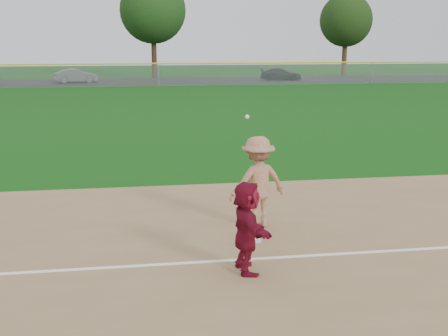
{
  "coord_description": "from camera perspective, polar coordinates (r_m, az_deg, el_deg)",
  "views": [
    {
      "loc": [
        -1.86,
        -10.69,
        4.15
      ],
      "look_at": [
        0.0,
        1.5,
        1.3
      ],
      "focal_mm": 45.0,
      "sensor_mm": 36.0,
      "label": 1
    }
  ],
  "objects": [
    {
      "name": "parking_asphalt",
      "position": [
        56.87,
        -6.87,
        8.75
      ],
      "size": [
        120.0,
        10.0,
        0.01
      ],
      "primitive_type": "cube",
      "color": "black",
      "rests_on": "ground"
    },
    {
      "name": "tree_2",
      "position": [
        62.28,
        -7.24,
        15.6
      ],
      "size": [
        7.0,
        7.0,
        10.58
      ],
      "color": "#342012",
      "rests_on": "ground"
    },
    {
      "name": "tree_3",
      "position": [
        67.85,
        12.29,
        14.44
      ],
      "size": [
        6.0,
        6.0,
        9.19
      ],
      "color": "#3A2715",
      "rests_on": "ground"
    },
    {
      "name": "first_base_play",
      "position": [
        12.46,
        3.46,
        -1.43
      ],
      "size": [
        1.48,
        1.08,
        2.6
      ],
      "color": "gray",
      "rests_on": "infield_dirt"
    },
    {
      "name": "car_mid",
      "position": [
        56.19,
        -14.82,
        9.05
      ],
      "size": [
        4.24,
        2.44,
        1.32
      ],
      "primitive_type": "imported",
      "rotation": [
        0.0,
        0.0,
        1.85
      ],
      "color": "#53555A",
      "rests_on": "parking_asphalt"
    },
    {
      "name": "foul_line",
      "position": [
        10.88,
        1.86,
        -9.28
      ],
      "size": [
        60.0,
        0.1,
        0.01
      ],
      "primitive_type": "cube",
      "color": "white",
      "rests_on": "infield_dirt"
    },
    {
      "name": "outfield_fence",
      "position": [
        50.77,
        -6.69,
        10.47
      ],
      "size": [
        110.0,
        0.12,
        110.0
      ],
      "color": "#999EA0",
      "rests_on": "ground"
    },
    {
      "name": "car_right",
      "position": [
        58.23,
        5.78,
        9.48
      ],
      "size": [
        4.45,
        2.62,
        1.21
      ],
      "primitive_type": "imported",
      "rotation": [
        0.0,
        0.0,
        1.34
      ],
      "color": "black",
      "rests_on": "parking_asphalt"
    },
    {
      "name": "first_base",
      "position": [
        11.84,
        2.72,
        -7.21
      ],
      "size": [
        0.38,
        0.38,
        0.08
      ],
      "primitive_type": "cube",
      "rotation": [
        0.0,
        0.0,
        0.04
      ],
      "color": "silver",
      "rests_on": "infield_dirt"
    },
    {
      "name": "ground",
      "position": [
        11.62,
        1.13,
        -7.92
      ],
      "size": [
        160.0,
        160.0,
        0.0
      ],
      "primitive_type": "plane",
      "color": "#0F470D",
      "rests_on": "ground"
    },
    {
      "name": "base_runner",
      "position": [
        10.08,
        2.32,
        -6.01
      ],
      "size": [
        0.61,
        1.6,
        1.69
      ],
      "primitive_type": "imported",
      "rotation": [
        0.0,
        0.0,
        1.64
      ],
      "color": "maroon",
      "rests_on": "infield_dirt"
    }
  ]
}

